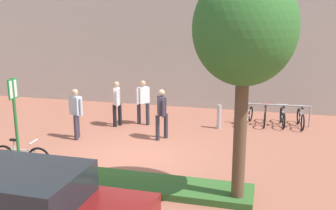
# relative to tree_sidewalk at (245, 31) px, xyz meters

# --- Properties ---
(ground_plane) EXTENTS (60.00, 60.00, 0.00)m
(ground_plane) POSITION_rel_tree_sidewalk_xyz_m (-3.23, 2.24, -3.75)
(ground_plane) COLOR #9E5B47
(planter_strip) EXTENTS (7.00, 1.10, 0.16)m
(planter_strip) POSITION_rel_tree_sidewalk_xyz_m (-3.15, 0.19, -3.67)
(planter_strip) COLOR #336028
(planter_strip) RESTS_ON ground
(tree_sidewalk) EXTENTS (2.12, 2.12, 4.97)m
(tree_sidewalk) POSITION_rel_tree_sidewalk_xyz_m (0.00, 0.00, 0.00)
(tree_sidewalk) COLOR brown
(tree_sidewalk) RESTS_ON ground
(parking_sign_post) EXTENTS (0.08, 0.36, 2.54)m
(parking_sign_post) POSITION_rel_tree_sidewalk_xyz_m (-5.72, 0.19, -2.10)
(parking_sign_post) COLOR #2D7238
(parking_sign_post) RESTS_ON ground
(bike_at_sign) EXTENTS (1.68, 0.42, 0.86)m
(bike_at_sign) POSITION_rel_tree_sidewalk_xyz_m (-5.80, 0.40, -3.41)
(bike_at_sign) COLOR black
(bike_at_sign) RESTS_ON ground
(bike_rack_cluster) EXTENTS (2.66, 1.67, 0.83)m
(bike_rack_cluster) POSITION_rel_tree_sidewalk_xyz_m (0.80, 6.69, -3.41)
(bike_rack_cluster) COLOR #99999E
(bike_rack_cluster) RESTS_ON ground
(bollard_steel) EXTENTS (0.16, 0.16, 0.90)m
(bollard_steel) POSITION_rel_tree_sidewalk_xyz_m (-1.17, 5.71, -3.30)
(bollard_steel) COLOR #ADADB2
(bollard_steel) RESTS_ON ground
(person_casual_tan) EXTENTS (0.38, 0.57, 1.72)m
(person_casual_tan) POSITION_rel_tree_sidewalk_xyz_m (-4.95, 5.04, -2.77)
(person_casual_tan) COLOR black
(person_casual_tan) RESTS_ON ground
(person_shirt_white) EXTENTS (0.58, 0.42, 1.72)m
(person_shirt_white) POSITION_rel_tree_sidewalk_xyz_m (-5.68, 3.24, -2.77)
(person_shirt_white) COLOR #383342
(person_shirt_white) RESTS_ON ground
(person_suited_navy) EXTENTS (0.39, 0.55, 1.72)m
(person_suited_navy) POSITION_rel_tree_sidewalk_xyz_m (-2.87, 3.93, -2.77)
(person_suited_navy) COLOR #2D2D38
(person_suited_navy) RESTS_ON ground
(person_shirt_blue) EXTENTS (0.51, 0.51, 1.72)m
(person_shirt_blue) POSITION_rel_tree_sidewalk_xyz_m (-4.07, 5.51, -2.77)
(person_shirt_blue) COLOR #2D2D38
(person_shirt_blue) RESTS_ON ground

